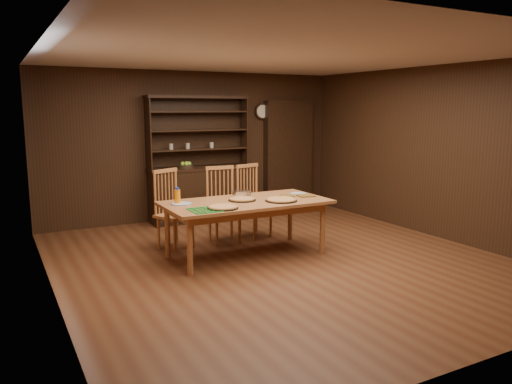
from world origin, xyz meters
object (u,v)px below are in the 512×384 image
china_hutch (201,186)px  juice_bottle (177,196)px  chair_left (171,206)px  chair_center (222,202)px  dining_table (246,206)px  chair_right (252,198)px

china_hutch → juice_bottle: bearing=-118.8°
chair_left → chair_center: (0.78, -0.02, -0.00)m
china_hutch → dining_table: china_hutch is taller
dining_table → chair_right: 1.08m
chair_right → juice_bottle: bearing=-169.4°
chair_left → chair_right: chair_left is taller
dining_table → juice_bottle: 0.91m
chair_center → chair_left: bearing=-177.0°
dining_table → juice_bottle: size_ratio=10.04×
chair_right → china_hutch: bearing=85.4°
chair_center → juice_bottle: (-0.91, -0.61, 0.26)m
dining_table → chair_center: bearing=87.5°
chair_left → chair_center: size_ratio=1.00×
chair_left → juice_bottle: (-0.12, -0.64, 0.25)m
dining_table → chair_center: (0.04, 0.84, -0.09)m
chair_left → chair_right: (1.31, 0.05, -0.00)m
china_hutch → chair_center: 1.53m
dining_table → chair_left: size_ratio=1.94×
chair_right → chair_center: bearing=173.0°
chair_left → dining_table: bearing=-73.6°
chair_left → chair_center: bearing=-26.3°
chair_right → juice_bottle: size_ratio=5.15×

